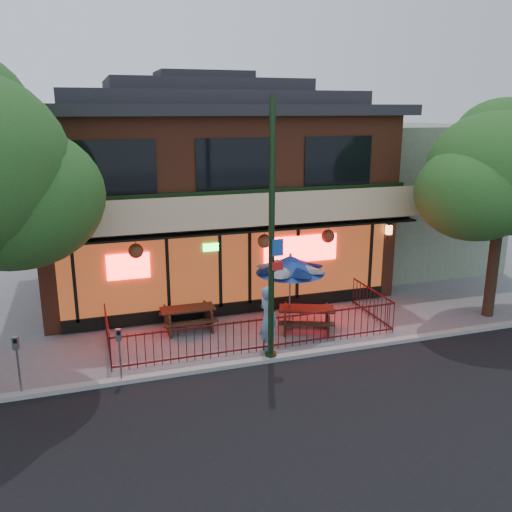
{
  "coord_description": "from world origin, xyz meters",
  "views": [
    {
      "loc": [
        -4.59,
        -13.23,
        6.64
      ],
      "look_at": [
        0.35,
        2.0,
        2.3
      ],
      "focal_mm": 38.0,
      "sensor_mm": 36.0,
      "label": 1
    }
  ],
  "objects_px": {
    "street_light": "(272,249)",
    "parking_meter_far": "(17,356)",
    "patio_umbrella": "(290,264)",
    "parking_meter_near": "(119,347)",
    "picnic_table_right": "(306,315)",
    "pedestrian": "(268,319)",
    "picnic_table_left": "(188,315)",
    "street_tree_right": "(504,165)"
  },
  "relations": [
    {
      "from": "street_tree_right",
      "to": "parking_meter_near",
      "type": "relative_size",
      "value": 4.87
    },
    {
      "from": "parking_meter_far",
      "to": "picnic_table_left",
      "type": "bearing_deg",
      "value": 31.36
    },
    {
      "from": "picnic_table_right",
      "to": "patio_umbrella",
      "type": "relative_size",
      "value": 0.85
    },
    {
      "from": "parking_meter_near",
      "to": "patio_umbrella",
      "type": "bearing_deg",
      "value": 21.14
    },
    {
      "from": "street_tree_right",
      "to": "pedestrian",
      "type": "height_order",
      "value": "street_tree_right"
    },
    {
      "from": "patio_umbrella",
      "to": "street_light",
      "type": "bearing_deg",
      "value": -123.61
    },
    {
      "from": "street_light",
      "to": "parking_meter_far",
      "type": "height_order",
      "value": "street_light"
    },
    {
      "from": "patio_umbrella",
      "to": "parking_meter_near",
      "type": "distance_m",
      "value": 5.81
    },
    {
      "from": "street_light",
      "to": "pedestrian",
      "type": "bearing_deg",
      "value": 79.41
    },
    {
      "from": "pedestrian",
      "to": "picnic_table_right",
      "type": "bearing_deg",
      "value": -68.65
    },
    {
      "from": "patio_umbrella",
      "to": "parking_meter_near",
      "type": "bearing_deg",
      "value": -158.86
    },
    {
      "from": "patio_umbrella",
      "to": "pedestrian",
      "type": "xyz_separation_m",
      "value": [
        -1.23,
        -1.49,
        -1.09
      ]
    },
    {
      "from": "patio_umbrella",
      "to": "parking_meter_near",
      "type": "xyz_separation_m",
      "value": [
        -5.33,
        -2.06,
        -1.09
      ]
    },
    {
      "from": "patio_umbrella",
      "to": "parking_meter_near",
      "type": "height_order",
      "value": "patio_umbrella"
    },
    {
      "from": "picnic_table_left",
      "to": "patio_umbrella",
      "type": "xyz_separation_m",
      "value": [
        3.06,
        -0.81,
        1.6
      ]
    },
    {
      "from": "street_light",
      "to": "picnic_table_right",
      "type": "xyz_separation_m",
      "value": [
        1.74,
        1.63,
        -2.67
      ]
    },
    {
      "from": "picnic_table_left",
      "to": "street_light",
      "type": "bearing_deg",
      "value": -58.16
    },
    {
      "from": "street_light",
      "to": "parking_meter_far",
      "type": "xyz_separation_m",
      "value": [
        -6.34,
        0.0,
        -2.11
      ]
    },
    {
      "from": "street_light",
      "to": "parking_meter_far",
      "type": "distance_m",
      "value": 6.68
    },
    {
      "from": "picnic_table_right",
      "to": "pedestrian",
      "type": "xyz_separation_m",
      "value": [
        -1.65,
        -1.12,
        0.5
      ]
    },
    {
      "from": "parking_meter_near",
      "to": "parking_meter_far",
      "type": "distance_m",
      "value": 2.33
    },
    {
      "from": "patio_umbrella",
      "to": "parking_meter_far",
      "type": "xyz_separation_m",
      "value": [
        -7.66,
        -1.99,
        -1.03
      ]
    },
    {
      "from": "street_tree_right",
      "to": "parking_meter_near",
      "type": "distance_m",
      "value": 12.73
    },
    {
      "from": "street_tree_right",
      "to": "picnic_table_right",
      "type": "height_order",
      "value": "street_tree_right"
    },
    {
      "from": "picnic_table_left",
      "to": "parking_meter_near",
      "type": "bearing_deg",
      "value": -128.24
    },
    {
      "from": "picnic_table_left",
      "to": "picnic_table_right",
      "type": "xyz_separation_m",
      "value": [
        3.48,
        -1.18,
        0.01
      ]
    },
    {
      "from": "picnic_table_right",
      "to": "picnic_table_left",
      "type": "bearing_deg",
      "value": 161.32
    },
    {
      "from": "parking_meter_far",
      "to": "street_tree_right",
      "type": "bearing_deg",
      "value": 3.92
    },
    {
      "from": "street_tree_right",
      "to": "picnic_table_right",
      "type": "relative_size",
      "value": 3.43
    },
    {
      "from": "street_tree_right",
      "to": "picnic_table_right",
      "type": "distance_m",
      "value": 7.76
    },
    {
      "from": "street_light",
      "to": "street_tree_right",
      "type": "height_order",
      "value": "street_tree_right"
    },
    {
      "from": "picnic_table_right",
      "to": "parking_meter_near",
      "type": "height_order",
      "value": "parking_meter_near"
    },
    {
      "from": "street_tree_right",
      "to": "parking_meter_near",
      "type": "height_order",
      "value": "street_tree_right"
    },
    {
      "from": "picnic_table_right",
      "to": "parking_meter_far",
      "type": "bearing_deg",
      "value": -168.64
    },
    {
      "from": "street_tree_right",
      "to": "picnic_table_left",
      "type": "bearing_deg",
      "value": 169.49
    },
    {
      "from": "picnic_table_right",
      "to": "street_tree_right",
      "type": "bearing_deg",
      "value": -5.77
    },
    {
      "from": "picnic_table_left",
      "to": "picnic_table_right",
      "type": "height_order",
      "value": "picnic_table_right"
    },
    {
      "from": "picnic_table_left",
      "to": "patio_umbrella",
      "type": "height_order",
      "value": "patio_umbrella"
    },
    {
      "from": "picnic_table_right",
      "to": "pedestrian",
      "type": "height_order",
      "value": "pedestrian"
    },
    {
      "from": "street_light",
      "to": "street_tree_right",
      "type": "bearing_deg",
      "value": 7.01
    },
    {
      "from": "street_light",
      "to": "patio_umbrella",
      "type": "relative_size",
      "value": 2.9
    },
    {
      "from": "street_light",
      "to": "parking_meter_near",
      "type": "relative_size",
      "value": 4.86
    }
  ]
}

